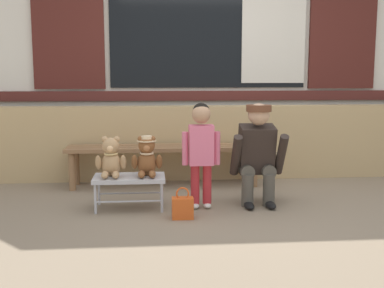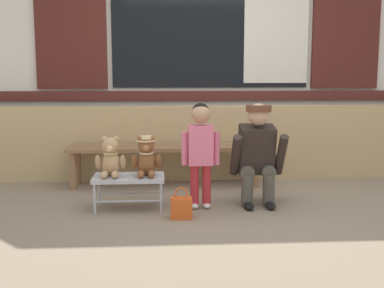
% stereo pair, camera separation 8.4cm
% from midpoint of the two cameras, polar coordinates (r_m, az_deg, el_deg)
% --- Properties ---
extents(ground_plane, '(60.00, 60.00, 0.00)m').
position_cam_midpoint_polar(ground_plane, '(4.31, 4.26, -8.02)').
color(ground_plane, '#84725B').
extents(brick_low_wall, '(7.92, 0.25, 0.85)m').
position_cam_midpoint_polar(brick_low_wall, '(5.60, 2.01, 0.23)').
color(brick_low_wall, tan).
rests_on(brick_low_wall, ground).
extents(shop_facade, '(8.08, 0.26, 3.44)m').
position_cam_midpoint_polar(shop_facade, '(6.09, 1.51, 13.18)').
color(shop_facade, silver).
rests_on(shop_facade, ground).
extents(wooden_bench_long, '(2.10, 0.40, 0.44)m').
position_cam_midpoint_polar(wooden_bench_long, '(5.21, -3.80, -0.97)').
color(wooden_bench_long, '#8E6642').
rests_on(wooden_bench_long, ground).
extents(small_display_bench, '(0.64, 0.36, 0.30)m').
position_cam_midpoint_polar(small_display_bench, '(4.37, -8.03, -4.25)').
color(small_display_bench, '#BCBCC1').
rests_on(small_display_bench, ground).
extents(teddy_bear_plain, '(0.28, 0.26, 0.36)m').
position_cam_midpoint_polar(teddy_bear_plain, '(4.35, -10.19, -1.71)').
color(teddy_bear_plain, tan).
rests_on(teddy_bear_plain, small_display_bench).
extents(teddy_bear_with_hat, '(0.28, 0.27, 0.36)m').
position_cam_midpoint_polar(teddy_bear_with_hat, '(4.33, -5.97, -1.55)').
color(teddy_bear_with_hat, brown).
rests_on(teddy_bear_with_hat, small_display_bench).
extents(child_standing, '(0.35, 0.18, 0.96)m').
position_cam_midpoint_polar(child_standing, '(4.30, 0.54, 0.04)').
color(child_standing, '#B7282D').
rests_on(child_standing, ground).
extents(adult_crouching, '(0.50, 0.49, 0.95)m').
position_cam_midpoint_polar(adult_crouching, '(4.48, 7.33, -1.14)').
color(adult_crouching, '#4C473D').
rests_on(adult_crouching, ground).
extents(handbag_on_ground, '(0.18, 0.11, 0.27)m').
position_cam_midpoint_polar(handbag_on_ground, '(4.07, -1.72, -7.56)').
color(handbag_on_ground, '#DB561E').
rests_on(handbag_on_ground, ground).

